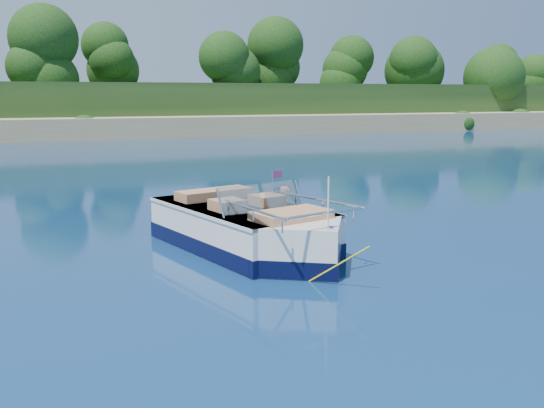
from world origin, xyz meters
The scene contains 6 objects.
ground centered at (0.00, 0.00, 0.00)m, with size 160.00×160.00×0.00m, color #092245.
shoreline centered at (0.00, 63.77, 0.98)m, with size 170.00×59.00×6.00m.
treeline centered at (0.04, 41.01, 5.55)m, with size 150.00×7.12×8.19m.
motorboat centered at (0.15, 2.51, 0.39)m, with size 3.13×5.94×2.02m.
tow_tube centered at (1.66, 4.53, 0.09)m, with size 1.33×1.33×0.35m.
boy centered at (1.66, 4.48, 0.00)m, with size 0.49×0.32×1.35m, color tan.
Camera 1 is at (-3.78, -8.75, 3.15)m, focal length 40.00 mm.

